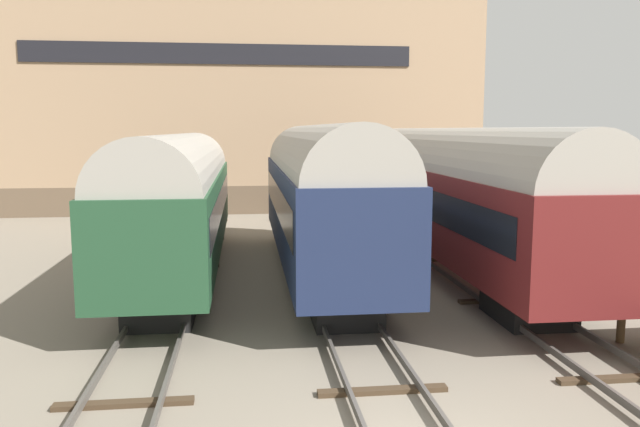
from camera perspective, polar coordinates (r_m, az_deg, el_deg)
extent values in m
cube|color=#3D2D1E|center=(12.81, -17.48, -16.26)|extent=(2.60, 0.24, 0.10)
cube|color=#3D2D1E|center=(18.39, -14.05, -8.73)|extent=(2.60, 0.24, 0.10)
cube|color=#3D2D1E|center=(24.18, -12.30, -4.73)|extent=(2.60, 0.24, 0.10)
cube|color=#3D2D1E|center=(30.04, -11.24, -2.28)|extent=(2.60, 0.24, 0.10)
cube|color=#3D2D1E|center=(35.95, -10.53, -0.64)|extent=(2.60, 0.24, 0.10)
cube|color=#3D2D1E|center=(12.87, 5.75, -15.81)|extent=(2.60, 0.24, 0.10)
cube|color=#3D2D1E|center=(18.43, 1.64, -8.46)|extent=(2.60, 0.24, 0.10)
cube|color=#3D2D1E|center=(24.21, -0.46, -4.54)|extent=(2.60, 0.24, 0.10)
cube|color=#3D2D1E|center=(30.07, -1.74, -2.13)|extent=(2.60, 0.24, 0.10)
cube|color=#3D2D1E|center=(35.97, -2.60, -0.51)|extent=(2.60, 0.24, 0.10)
cube|color=#3D2D1E|center=(14.72, 25.57, -13.47)|extent=(2.60, 0.24, 0.10)
cube|color=#3D2D1E|center=(19.77, 16.18, -7.65)|extent=(2.60, 0.24, 0.10)
cube|color=#3D2D1E|center=(25.24, 10.86, -4.17)|extent=(2.60, 0.24, 0.10)
cube|color=#3D2D1E|center=(30.90, 7.49, -1.93)|extent=(2.60, 0.24, 0.10)
cube|color=#3D2D1E|center=(36.68, 5.17, -0.38)|extent=(2.60, 0.24, 0.10)
cube|color=black|center=(29.37, 8.24, -1.55)|extent=(1.80, 2.40, 1.00)
cube|color=black|center=(18.09, 18.44, -7.69)|extent=(1.80, 2.40, 1.00)
cube|color=#5B1919|center=(23.31, 12.23, 0.63)|extent=(3.10, 18.84, 2.77)
cube|color=black|center=(23.28, 12.26, 1.44)|extent=(3.14, 17.33, 1.00)
cylinder|color=gray|center=(23.19, 12.33, 4.03)|extent=(2.94, 18.47, 2.94)
cube|color=black|center=(28.15, -11.54, -2.03)|extent=(1.80, 2.40, 1.00)
cube|color=black|center=(17.69, -14.34, -7.88)|extent=(1.80, 2.40, 1.00)
cube|color=#1E4228|center=(22.59, -12.75, 0.22)|extent=(2.95, 16.56, 2.63)
cube|color=black|center=(22.55, -12.77, 1.02)|extent=(2.99, 15.24, 0.95)
cylinder|color=gray|center=(22.46, -12.85, 3.55)|extent=(2.80, 16.23, 2.80)
cube|color=black|center=(27.23, -1.21, -2.20)|extent=(1.80, 2.40, 1.00)
cube|color=black|center=(17.18, 2.24, -8.11)|extent=(1.80, 2.40, 1.00)
cube|color=#192342|center=(21.84, 0.12, 0.49)|extent=(3.09, 15.96, 2.88)
cube|color=black|center=(21.80, 0.12, 1.40)|extent=(3.13, 14.68, 1.04)
cylinder|color=gray|center=(21.70, 0.12, 4.27)|extent=(2.94, 15.64, 2.94)
cylinder|color=brown|center=(17.11, 25.84, -8.88)|extent=(0.20, 0.20, 1.04)
cube|color=brown|center=(44.47, -8.56, 2.05)|extent=(32.70, 11.90, 1.75)
cube|color=#9E7F60|center=(44.48, -8.79, 13.34)|extent=(32.70, 11.90, 15.75)
cube|color=black|center=(38.52, -9.09, 14.22)|extent=(22.89, 0.10, 1.20)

